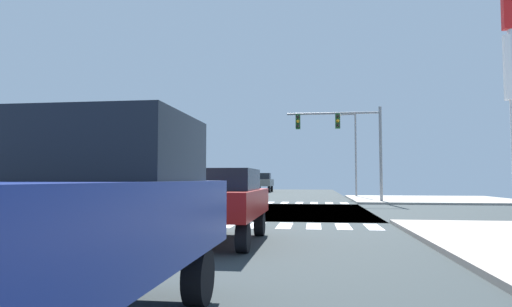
{
  "coord_description": "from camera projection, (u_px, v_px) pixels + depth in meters",
  "views": [
    {
      "loc": [
        4.29,
        -22.53,
        1.62
      ],
      "look_at": [
        0.31,
        7.04,
        3.37
      ],
      "focal_mm": 30.55,
      "sensor_mm": 36.0,
      "label": 1
    }
  ],
  "objects": [
    {
      "name": "crosswalk_far",
      "position": [
        248.0,
        202.0,
        30.02
      ],
      "size": [
        13.5,
        2.0,
        0.01
      ],
      "color": "white",
      "rests_on": "ground"
    },
    {
      "name": "sidewalk_corner_ne",
      "position": [
        431.0,
        199.0,
        32.91
      ],
      "size": [
        12.0,
        12.0,
        0.14
      ],
      "color": "#A09B91",
      "rests_on": "ground"
    },
    {
      "name": "crosswalk_near",
      "position": [
        187.0,
        224.0,
        15.58
      ],
      "size": [
        13.5,
        2.0,
        0.01
      ],
      "color": "white",
      "rests_on": "ground"
    },
    {
      "name": "street_lamp",
      "position": [
        353.0,
        146.0,
        37.94
      ],
      "size": [
        1.78,
        0.32,
        7.37
      ],
      "color": "gray",
      "rests_on": "ground"
    },
    {
      "name": "sedan_crossing_2",
      "position": [
        225.0,
        199.0,
        11.16
      ],
      "size": [
        1.8,
        4.3,
        1.88
      ],
      "color": "black",
      "rests_on": "ground"
    },
    {
      "name": "traffic_signal_mast",
      "position": [
        343.0,
        132.0,
        29.81
      ],
      "size": [
        6.43,
        0.55,
        6.55
      ],
      "color": "gray",
      "rests_on": "ground"
    },
    {
      "name": "sidewalk_corner_nw",
      "position": [
        106.0,
        198.0,
        36.37
      ],
      "size": [
        12.0,
        12.0,
        0.14
      ],
      "color": "#A4948D",
      "rests_on": "ground"
    },
    {
      "name": "bank_building",
      "position": [
        70.0,
        174.0,
        37.23
      ],
      "size": [
        12.37,
        7.84,
        4.05
      ],
      "color": "#8B7352",
      "rests_on": "ground"
    },
    {
      "name": "ground",
      "position": [
        232.0,
        210.0,
        22.76
      ],
      "size": [
        90.0,
        90.0,
        0.05
      ],
      "color": "#2D3537"
    },
    {
      "name": "pickup_trailing_3",
      "position": [
        264.0,
        182.0,
        54.32
      ],
      "size": [
        2.0,
        5.1,
        2.35
      ],
      "rotation": [
        0.0,
        0.0,
        3.14
      ],
      "color": "black",
      "rests_on": "ground"
    },
    {
      "name": "box_truck_queued_1",
      "position": [
        41.0,
        164.0,
        28.15
      ],
      "size": [
        7.2,
        2.4,
        4.85
      ],
      "rotation": [
        0.0,
        0.0,
        4.71
      ],
      "color": "black",
      "rests_on": "ground"
    },
    {
      "name": "pickup_leading_2",
      "position": [
        76.0,
        213.0,
        4.22
      ],
      "size": [
        2.0,
        5.1,
        2.35
      ],
      "color": "black",
      "rests_on": "ground"
    }
  ]
}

